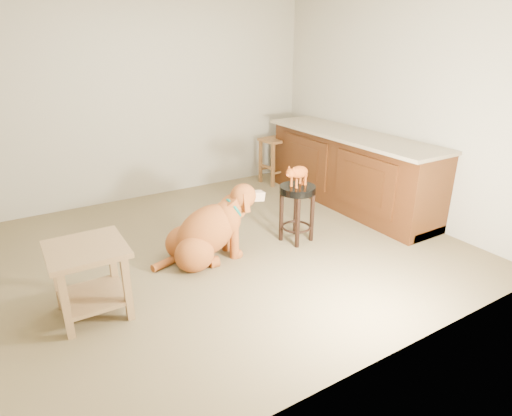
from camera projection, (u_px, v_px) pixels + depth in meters
floor at (226, 249)px, 4.41m from camera, size 4.50×4.00×0.01m
room_shell at (221, 80)px, 3.79m from camera, size 4.54×4.04×2.62m
cabinet_run at (350, 172)px, 5.43m from camera, size 0.70×2.56×0.94m
padded_stool at (297, 202)px, 4.44m from camera, size 0.38×0.38×0.61m
wood_stool at (274, 160)px, 6.30m from camera, size 0.40×0.40×0.67m
side_table at (89, 270)px, 3.24m from camera, size 0.57×0.57×0.59m
golden_retriever at (208, 232)px, 4.11m from camera, size 1.20×0.61×0.76m
tabby_kitten at (298, 173)px, 4.32m from camera, size 0.39×0.22×0.26m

